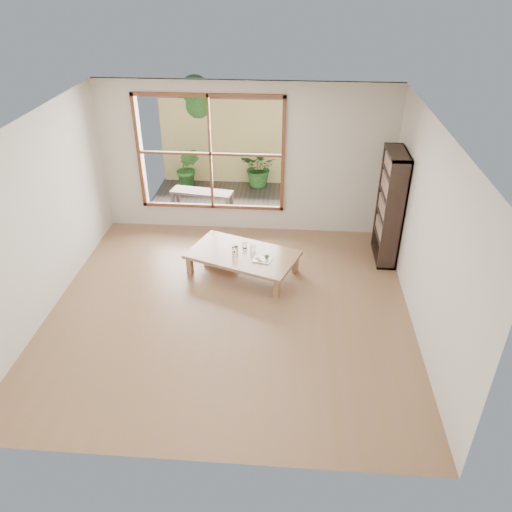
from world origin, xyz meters
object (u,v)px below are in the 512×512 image
at_px(low_table, 243,256).
at_px(food_tray, 263,259).
at_px(bookshelf, 390,207).
at_px(garden_bench, 202,194).

xyz_separation_m(low_table, food_tray, (0.32, -0.18, 0.06)).
distance_m(low_table, bookshelf, 2.42).
distance_m(bookshelf, food_tray, 2.17).
height_order(bookshelf, garden_bench, bookshelf).
height_order(bookshelf, food_tray, bookshelf).
distance_m(low_table, garden_bench, 2.42).
bearing_deg(garden_bench, food_tray, -51.31).
bearing_deg(food_tray, low_table, 162.22).
bearing_deg(low_table, garden_bench, 135.44).
bearing_deg(garden_bench, low_table, -55.88).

